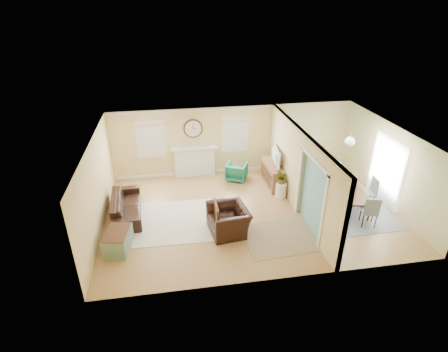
{
  "coord_description": "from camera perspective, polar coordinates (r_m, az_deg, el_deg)",
  "views": [
    {
      "loc": [
        -2.34,
        -9.1,
        6.06
      ],
      "look_at": [
        -0.8,
        0.3,
        1.2
      ],
      "focal_mm": 28.0,
      "sensor_mm": 36.0,
      "label": 1
    }
  ],
  "objects": [
    {
      "name": "floor",
      "position": [
        11.19,
        4.32,
        -5.87
      ],
      "size": [
        9.0,
        9.0,
        0.0
      ],
      "primitive_type": "plane",
      "color": "#9F733F",
      "rests_on": "ground"
    },
    {
      "name": "wall_back",
      "position": [
        13.22,
        1.54,
        5.9
      ],
      "size": [
        9.0,
        0.02,
        2.6
      ],
      "primitive_type": "cube",
      "color": "#DCBB72",
      "rests_on": "ground"
    },
    {
      "name": "wall_front",
      "position": [
        8.09,
        9.54,
        -9.48
      ],
      "size": [
        9.0,
        0.02,
        2.6
      ],
      "primitive_type": "cube",
      "color": "#DCBB72",
      "rests_on": "ground"
    },
    {
      "name": "wall_left",
      "position": [
        10.5,
        -20.08,
        -1.73
      ],
      "size": [
        0.02,
        6.0,
        2.6
      ],
      "primitive_type": "cube",
      "color": "#DCBB72",
      "rests_on": "ground"
    },
    {
      "name": "wall_right",
      "position": [
        12.34,
        25.33,
        1.6
      ],
      "size": [
        0.02,
        6.0,
        2.6
      ],
      "primitive_type": "cube",
      "color": "#DCBB72",
      "rests_on": "ground"
    },
    {
      "name": "ceiling",
      "position": [
        10.02,
        4.83,
        6.71
      ],
      "size": [
        9.0,
        6.0,
        0.02
      ],
      "primitive_type": "cube",
      "color": "white",
      "rests_on": "wall_back"
    },
    {
      "name": "partition",
      "position": [
        11.18,
        11.79,
        1.54
      ],
      "size": [
        0.17,
        6.0,
        2.6
      ],
      "color": "#DCBB72",
      "rests_on": "ground"
    },
    {
      "name": "fireplace",
      "position": [
        13.2,
        -4.82,
        2.47
      ],
      "size": [
        1.7,
        0.3,
        1.17
      ],
      "color": "white",
      "rests_on": "ground"
    },
    {
      "name": "wall_clock",
      "position": [
        12.81,
        -5.07,
        7.73
      ],
      "size": [
        0.7,
        0.07,
        0.7
      ],
      "color": "#4C2611",
      "rests_on": "wall_back"
    },
    {
      "name": "window_left",
      "position": [
        12.86,
        -11.97,
        6.4
      ],
      "size": [
        1.05,
        0.13,
        1.42
      ],
      "color": "white",
      "rests_on": "wall_back"
    },
    {
      "name": "window_right",
      "position": [
        13.06,
        1.81,
        7.31
      ],
      "size": [
        1.05,
        0.13,
        1.42
      ],
      "color": "white",
      "rests_on": "wall_back"
    },
    {
      "name": "french_doors",
      "position": [
        12.4,
        24.97,
        0.75
      ],
      "size": [
        0.06,
        1.7,
        2.2
      ],
      "color": "white",
      "rests_on": "ground"
    },
    {
      "name": "pendant",
      "position": [
        11.24,
        19.84,
        5.29
      ],
      "size": [
        0.3,
        0.3,
        0.55
      ],
      "color": "gold",
      "rests_on": "ceiling"
    },
    {
      "name": "rug_cream",
      "position": [
        10.83,
        -8.58,
        -7.3
      ],
      "size": [
        2.76,
        2.4,
        0.01
      ],
      "primitive_type": "cube",
      "rotation": [
        0.0,
        0.0,
        -0.02
      ],
      "color": "silver",
      "rests_on": "floor"
    },
    {
      "name": "rug_jute",
      "position": [
        10.18,
        9.04,
        -9.86
      ],
      "size": [
        2.13,
        1.8,
        0.01
      ],
      "primitive_type": "cube",
      "rotation": [
        0.0,
        0.0,
        0.08
      ],
      "color": "#937856",
      "rests_on": "floor"
    },
    {
      "name": "rug_grey",
      "position": [
        12.08,
        19.5,
        -4.8
      ],
      "size": [
        2.39,
        2.99,
        0.01
      ],
      "primitive_type": "cube",
      "color": "slate",
      "rests_on": "floor"
    },
    {
      "name": "sofa",
      "position": [
        11.27,
        -15.65,
        -4.71
      ],
      "size": [
        1.02,
        2.25,
        0.64
      ],
      "primitive_type": "imported",
      "rotation": [
        0.0,
        0.0,
        1.64
      ],
      "color": "black",
      "rests_on": "floor"
    },
    {
      "name": "eames_chair",
      "position": [
        10.09,
        0.73,
        -7.17
      ],
      "size": [
        1.2,
        1.33,
        0.78
      ],
      "primitive_type": "imported",
      "rotation": [
        0.0,
        0.0,
        -1.44
      ],
      "color": "black",
      "rests_on": "floor"
    },
    {
      "name": "green_chair",
      "position": [
        12.96,
        2.07,
        0.75
      ],
      "size": [
        0.95,
        0.96,
        0.66
      ],
      "primitive_type": "imported",
      "rotation": [
        0.0,
        0.0,
        2.69
      ],
      "color": "#167557",
      "rests_on": "floor"
    },
    {
      "name": "trunk",
      "position": [
        9.91,
        -16.89,
        -10.06
      ],
      "size": [
        0.73,
        1.04,
        0.56
      ],
      "color": "gray",
      "rests_on": "floor"
    },
    {
      "name": "credenza",
      "position": [
        12.72,
        8.0,
        0.31
      ],
      "size": [
        0.52,
        1.54,
        0.8
      ],
      "color": "olive",
      "rests_on": "floor"
    },
    {
      "name": "tv",
      "position": [
        12.42,
        8.13,
        3.18
      ],
      "size": [
        0.26,
        1.05,
        0.6
      ],
      "primitive_type": "imported",
      "rotation": [
        0.0,
        0.0,
        1.45
      ],
      "color": "black",
      "rests_on": "credenza"
    },
    {
      "name": "garden_stool",
      "position": [
        11.97,
        9.27,
        -2.34
      ],
      "size": [
        0.36,
        0.36,
        0.53
      ],
      "primitive_type": "cylinder",
      "color": "white",
      "rests_on": "floor"
    },
    {
      "name": "potted_plant",
      "position": [
        11.74,
        9.44,
        -0.25
      ],
      "size": [
        0.52,
        0.54,
        0.46
      ],
      "primitive_type": "imported",
      "rotation": [
        0.0,
        0.0,
        4.13
      ],
      "color": "#337F33",
      "rests_on": "garden_stool"
    },
    {
      "name": "dining_table",
      "position": [
        11.93,
        19.72,
        -3.57
      ],
      "size": [
        1.25,
        1.88,
        0.61
      ],
      "primitive_type": "imported",
      "rotation": [
        0.0,
        0.0,
        1.4
      ],
      "color": "#4C2611",
      "rests_on": "floor"
    },
    {
      "name": "dining_chair_n",
      "position": [
        12.66,
        17.89,
        0.13
      ],
      "size": [
        0.48,
        0.48,
        1.04
      ],
      "color": "slate",
      "rests_on": "floor"
    },
    {
      "name": "dining_chair_s",
      "position": [
        11.1,
        22.73,
        -4.86
      ],
      "size": [
        0.55,
        0.55,
        1.0
      ],
      "color": "slate",
      "rests_on": "floor"
    },
    {
      "name": "dining_chair_w",
      "position": [
        11.53,
        17.48,
        -2.86
      ],
      "size": [
        0.5,
        0.5,
        0.95
      ],
      "color": "white",
      "rests_on": "floor"
    },
    {
      "name": "dining_chair_e",
      "position": [
        12.07,
        22.42,
        -2.12
      ],
      "size": [
        0.5,
        0.5,
        1.01
      ],
      "color": "slate",
      "rests_on": "floor"
    }
  ]
}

